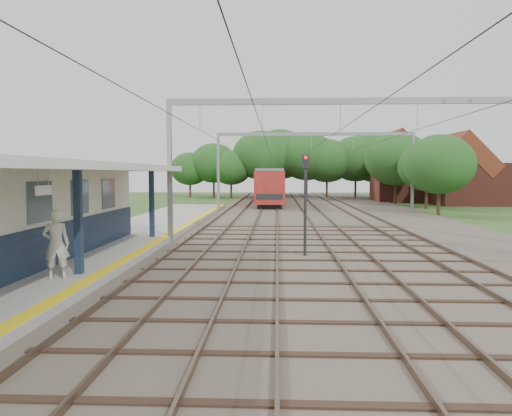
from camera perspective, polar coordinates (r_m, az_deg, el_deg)
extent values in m
plane|color=#2D4C1E|center=(9.64, 1.07, -17.00)|extent=(160.00, 160.00, 0.00)
cube|color=#473D33|center=(39.33, 7.96, -0.99)|extent=(18.00, 90.00, 0.10)
cube|color=gray|center=(24.48, -15.99, -3.84)|extent=(5.00, 52.00, 0.35)
cube|color=yellow|center=(23.84, -10.85, -3.53)|extent=(0.45, 52.00, 0.01)
cube|color=beige|center=(18.46, -27.14, -0.80)|extent=(3.20, 18.00, 3.40)
cube|color=#122039|center=(17.83, -22.49, -4.05)|extent=(0.06, 18.00, 1.40)
cube|color=slate|center=(17.68, -22.59, 0.77)|extent=(0.05, 16.00, 1.30)
cube|color=#122039|center=(16.27, -19.65, -1.54)|extent=(0.22, 0.22, 3.20)
cube|color=#122039|center=(24.81, -11.83, 0.45)|extent=(0.22, 0.22, 3.20)
cube|color=silver|center=(17.00, -25.75, 4.34)|extent=(6.40, 20.00, 0.24)
cube|color=white|center=(14.41, -23.10, 1.87)|extent=(0.06, 0.85, 0.26)
cube|color=brown|center=(39.39, -4.03, -0.77)|extent=(0.07, 88.00, 0.15)
cube|color=brown|center=(39.25, -1.95, -0.78)|extent=(0.07, 88.00, 0.15)
cube|color=brown|center=(39.16, 0.34, -0.79)|extent=(0.07, 88.00, 0.15)
cube|color=brown|center=(39.14, 2.44, -0.79)|extent=(0.07, 88.00, 0.15)
cube|color=brown|center=(39.20, 5.75, -0.80)|extent=(0.07, 88.00, 0.15)
cube|color=brown|center=(39.31, 7.84, -0.81)|extent=(0.07, 88.00, 0.15)
cube|color=brown|center=(39.57, 10.96, -0.81)|extent=(0.07, 88.00, 0.15)
cube|color=brown|center=(39.81, 13.00, -0.81)|extent=(0.07, 88.00, 0.15)
cube|color=gray|center=(24.56, -9.84, 4.06)|extent=(0.22, 0.22, 7.00)
cube|color=gray|center=(24.46, 10.37, 11.93)|extent=(17.00, 0.20, 0.30)
cube|color=gray|center=(44.31, -4.33, 4.07)|extent=(0.22, 0.22, 7.00)
cube|color=gray|center=(45.55, 17.48, 3.89)|extent=(0.22, 0.22, 7.00)
cube|color=gray|center=(44.25, 6.76, 8.39)|extent=(17.00, 0.20, 0.30)
cylinder|color=black|center=(39.23, -3.02, 7.00)|extent=(0.02, 88.00, 0.02)
cylinder|color=black|center=(39.06, 1.40, 7.02)|extent=(0.02, 88.00, 0.02)
cylinder|color=black|center=(39.17, 6.86, 6.98)|extent=(0.02, 88.00, 0.02)
cylinder|color=black|center=(39.60, 12.10, 6.89)|extent=(0.02, 88.00, 0.02)
cylinder|color=#382619|center=(70.77, -5.87, 2.37)|extent=(0.28, 0.28, 2.88)
ellipsoid|color=#1D4D1B|center=(70.76, -5.89, 5.22)|extent=(6.72, 6.72, 5.76)
cylinder|color=#382619|center=(72.16, -0.91, 2.28)|extent=(0.28, 0.28, 2.52)
ellipsoid|color=#1D4D1B|center=(72.13, -0.91, 4.72)|extent=(5.88, 5.88, 5.04)
cylinder|color=#382619|center=(69.05, 3.92, 2.49)|extent=(0.28, 0.28, 3.24)
ellipsoid|color=#1D4D1B|center=(69.05, 3.94, 5.78)|extent=(7.56, 7.56, 6.48)
cylinder|color=#382619|center=(71.46, 8.70, 2.29)|extent=(0.28, 0.28, 2.70)
ellipsoid|color=#1D4D1B|center=(71.43, 8.73, 4.93)|extent=(6.30, 6.30, 5.40)
cylinder|color=#382619|center=(49.17, 19.33, 1.23)|extent=(0.28, 0.28, 2.52)
ellipsoid|color=#1D4D1B|center=(49.13, 19.42, 4.82)|extent=(5.88, 5.88, 5.04)
cylinder|color=#382619|center=(64.74, 15.65, 2.09)|extent=(0.28, 0.28, 2.88)
ellipsoid|color=#1D4D1B|center=(64.73, 15.71, 5.20)|extent=(6.72, 6.72, 5.76)
cube|color=brown|center=(58.81, 23.16, 2.52)|extent=(7.00, 6.00, 4.50)
cube|color=maroon|center=(58.83, 23.25, 5.59)|extent=(4.99, 6.12, 4.99)
cube|color=brown|center=(63.02, 16.97, 2.98)|extent=(8.00, 6.00, 5.00)
cube|color=maroon|center=(63.06, 17.03, 6.07)|extent=(5.52, 6.12, 5.52)
imported|color=beige|center=(15.72, -21.89, -3.86)|extent=(0.87, 0.72, 2.06)
cube|color=black|center=(54.37, 1.68, 0.71)|extent=(2.28, 16.26, 0.44)
cube|color=maroon|center=(54.30, 1.69, 2.58)|extent=(2.85, 17.67, 3.08)
cube|color=black|center=(54.29, 1.69, 2.91)|extent=(2.89, 16.26, 0.88)
cube|color=slate|center=(54.28, 1.69, 4.33)|extent=(2.62, 17.67, 0.28)
cube|color=black|center=(72.62, 1.87, 1.55)|extent=(2.28, 16.26, 0.44)
cube|color=maroon|center=(72.56, 1.88, 2.94)|extent=(2.85, 17.67, 3.08)
cube|color=black|center=(72.56, 1.88, 3.19)|extent=(2.89, 16.26, 0.88)
cube|color=slate|center=(72.55, 1.88, 4.26)|extent=(2.62, 17.67, 0.28)
cylinder|color=black|center=(20.30, 5.65, -0.37)|extent=(0.13, 0.13, 3.82)
cube|color=black|center=(20.25, 5.69, 5.32)|extent=(0.30, 0.20, 0.53)
sphere|color=red|center=(20.16, 5.71, 5.75)|extent=(0.13, 0.13, 0.13)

